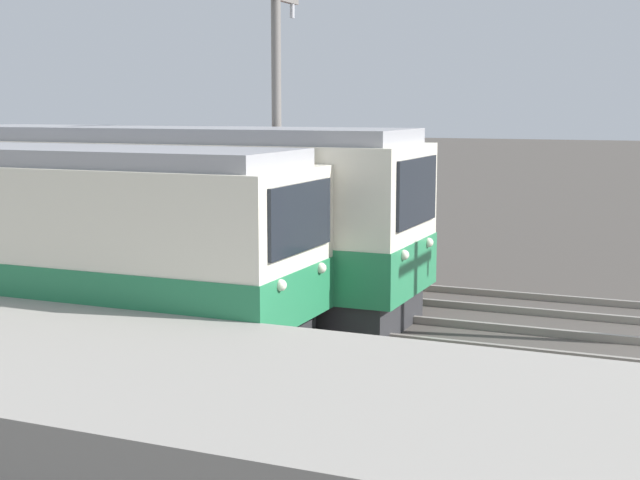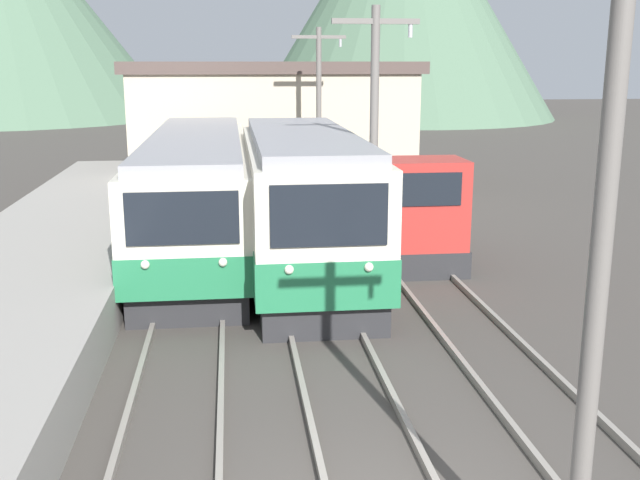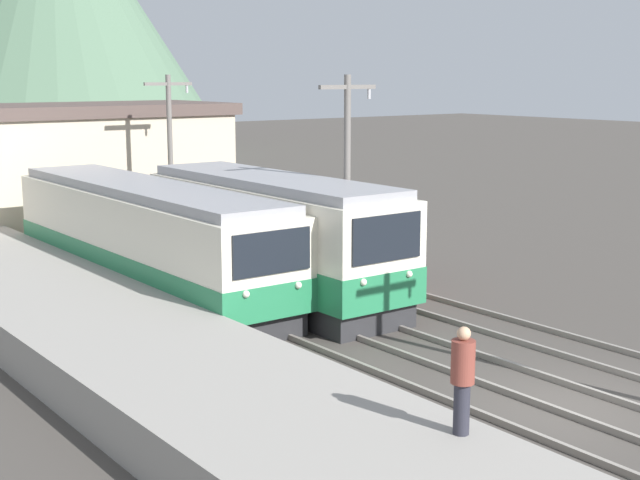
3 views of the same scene
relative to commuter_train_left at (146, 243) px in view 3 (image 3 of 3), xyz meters
name	(u,v)px [view 3 (image 3 of 3)]	position (x,y,z in m)	size (l,w,h in m)	color
ground_plane	(571,407)	(2.60, -13.86, -1.60)	(200.00, 200.00, 0.00)	#47423D
platform_left	(327,462)	(-3.65, -13.86, -1.07)	(4.50, 54.00, 1.04)	gray
track_left	(483,434)	(0.00, -13.86, -1.53)	(1.54, 60.00, 0.14)	gray
track_center	(577,401)	(2.80, -13.86, -1.53)	(1.54, 60.00, 0.14)	gray
commuter_train_left	(146,243)	(0.00, 0.00, 0.00)	(2.84, 13.90, 3.41)	#28282B
commuter_train_center	(272,242)	(2.80, -2.74, 0.12)	(2.84, 10.46, 3.69)	#28282B
shunting_locomotive	(328,242)	(5.80, -1.57, -0.39)	(2.40, 5.14, 3.00)	#28282B
catenary_mast_mid	(347,180)	(4.31, -4.43, 2.05)	(2.00, 0.20, 6.65)	slate
catenary_mast_far	(170,154)	(4.31, 6.52, 2.05)	(2.00, 0.20, 6.65)	slate
person_on_platform	(463,376)	(-2.01, -15.22, 0.41)	(0.38, 0.38, 1.76)	#282833
station_building	(80,167)	(2.87, 12.14, 1.14)	(12.60, 6.30, 5.43)	beige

